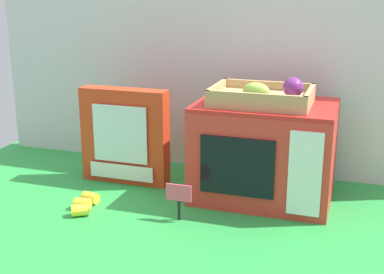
{
  "coord_description": "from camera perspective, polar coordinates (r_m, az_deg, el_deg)",
  "views": [
    {
      "loc": [
        0.44,
        -1.38,
        0.6
      ],
      "look_at": [
        -0.03,
        0.04,
        0.16
      ],
      "focal_mm": 49.15,
      "sensor_mm": 36.0,
      "label": 1
    }
  ],
  "objects": [
    {
      "name": "food_groups_crate",
      "position": [
        1.46,
        7.81,
        4.35
      ],
      "size": [
        0.27,
        0.2,
        0.08
      ],
      "color": "tan",
      "rests_on": "toy_microwave"
    },
    {
      "name": "toy_microwave",
      "position": [
        1.52,
        7.87,
        -1.51
      ],
      "size": [
        0.39,
        0.29,
        0.28
      ],
      "color": "red",
      "rests_on": "ground"
    },
    {
      "name": "loose_toy_banana",
      "position": [
        1.49,
        -11.6,
        -7.11
      ],
      "size": [
        0.07,
        0.13,
        0.03
      ],
      "color": "yellow",
      "rests_on": "ground"
    },
    {
      "name": "ground_plane",
      "position": [
        1.57,
        0.67,
        -6.21
      ],
      "size": [
        1.7,
        1.7,
        0.0
      ],
      "primitive_type": "plane",
      "color": "green",
      "rests_on": "ground"
    },
    {
      "name": "price_sign",
      "position": [
        1.38,
        -1.44,
        -6.47
      ],
      "size": [
        0.07,
        0.01,
        0.1
      ],
      "color": "black",
      "rests_on": "ground"
    },
    {
      "name": "cookie_set_box",
      "position": [
        1.64,
        -7.31,
        0.1
      ],
      "size": [
        0.28,
        0.06,
        0.3
      ],
      "color": "red",
      "rests_on": "ground"
    },
    {
      "name": "display_back_panel",
      "position": [
        1.72,
        3.39,
        7.76
      ],
      "size": [
        1.61,
        0.03,
        0.69
      ],
      "primitive_type": "cube",
      "color": "silver",
      "rests_on": "ground"
    }
  ]
}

